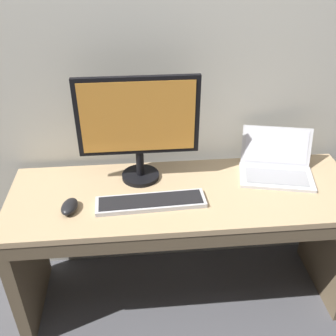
{
  "coord_description": "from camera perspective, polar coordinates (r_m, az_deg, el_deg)",
  "views": [
    {
      "loc": [
        -0.22,
        -1.49,
        1.82
      ],
      "look_at": [
        -0.08,
        0.0,
        0.86
      ],
      "focal_mm": 41.58,
      "sensor_mm": 36.0,
      "label": 1
    }
  ],
  "objects": [
    {
      "name": "laptop_silver",
      "position": [
        2.04,
        15.58,
        0.04
      ],
      "size": [
        0.41,
        0.35,
        0.2
      ],
      "color": "silver",
      "rests_on": "desk"
    },
    {
      "name": "desk",
      "position": [
        1.99,
        2.45,
        -8.89
      ],
      "size": [
        1.68,
        0.56,
        0.72
      ],
      "color": "tan",
      "rests_on": "ground"
    },
    {
      "name": "computer_mouse",
      "position": [
        1.79,
        -14.24,
        -5.49
      ],
      "size": [
        0.09,
        0.13,
        0.04
      ],
      "primitive_type": "ellipsoid",
      "rotation": [
        0.0,
        0.0,
        -0.18
      ],
      "color": "black",
      "rests_on": "desk"
    },
    {
      "name": "external_monitor",
      "position": [
        1.81,
        -4.37,
        6.27
      ],
      "size": [
        0.56,
        0.19,
        0.53
      ],
      "color": "black",
      "rests_on": "desk"
    },
    {
      "name": "wired_keyboard",
      "position": [
        1.78,
        -2.53,
        -5.01
      ],
      "size": [
        0.5,
        0.15,
        0.02
      ],
      "color": "#BCBCC1",
      "rests_on": "desk"
    },
    {
      "name": "ground_plane",
      "position": [
        2.36,
        2.12,
        -17.79
      ],
      "size": [
        14.0,
        14.0,
        0.0
      ],
      "primitive_type": "plane",
      "color": "#4C4C51"
    }
  ]
}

